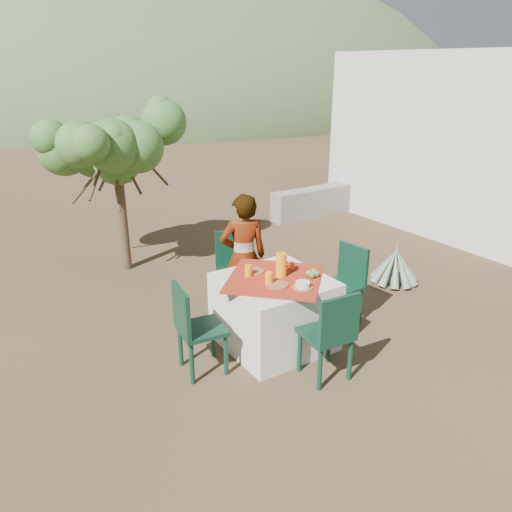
{
  "coord_description": "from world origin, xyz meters",
  "views": [
    {
      "loc": [
        -2.86,
        -3.85,
        2.81
      ],
      "look_at": [
        -0.13,
        0.33,
        0.86
      ],
      "focal_mm": 35.0,
      "sensor_mm": 36.0,
      "label": 1
    }
  ],
  "objects_px": {
    "juice_pitcher": "(281,265)",
    "table": "(274,311)",
    "chair_near": "(331,332)",
    "chair_left": "(194,326)",
    "chair_far": "(235,266)",
    "person": "(244,257)",
    "chair_right": "(346,280)",
    "shrub_tree": "(119,154)",
    "guesthouse": "(472,138)",
    "agave": "(395,267)"
  },
  "relations": [
    {
      "from": "juice_pitcher",
      "to": "table",
      "type": "bearing_deg",
      "value": -177.88
    },
    {
      "from": "chair_near",
      "to": "chair_left",
      "type": "relative_size",
      "value": 1.0
    },
    {
      "from": "chair_far",
      "to": "person",
      "type": "relative_size",
      "value": 0.63
    },
    {
      "from": "chair_right",
      "to": "shrub_tree",
      "type": "distance_m",
      "value": 3.5
    },
    {
      "from": "table",
      "to": "chair_near",
      "type": "xyz_separation_m",
      "value": [
        0.06,
        -0.82,
        0.13
      ]
    },
    {
      "from": "person",
      "to": "guesthouse",
      "type": "xyz_separation_m",
      "value": [
        5.69,
        1.15,
        0.76
      ]
    },
    {
      "from": "chair_far",
      "to": "chair_right",
      "type": "height_order",
      "value": "chair_far"
    },
    {
      "from": "chair_far",
      "to": "guesthouse",
      "type": "xyz_separation_m",
      "value": [
        5.64,
        0.87,
        0.98
      ]
    },
    {
      "from": "chair_near",
      "to": "guesthouse",
      "type": "relative_size",
      "value": 0.22
    },
    {
      "from": "chair_left",
      "to": "agave",
      "type": "xyz_separation_m",
      "value": [
        3.21,
        0.42,
        -0.27
      ]
    },
    {
      "from": "chair_far",
      "to": "person",
      "type": "distance_m",
      "value": 0.36
    },
    {
      "from": "shrub_tree",
      "to": "person",
      "type": "bearing_deg",
      "value": -74.88
    },
    {
      "from": "person",
      "to": "juice_pitcher",
      "type": "relative_size",
      "value": 6.0
    },
    {
      "from": "person",
      "to": "chair_left",
      "type": "bearing_deg",
      "value": 55.49
    },
    {
      "from": "chair_near",
      "to": "chair_left",
      "type": "height_order",
      "value": "same"
    },
    {
      "from": "chair_near",
      "to": "juice_pitcher",
      "type": "distance_m",
      "value": 0.91
    },
    {
      "from": "chair_right",
      "to": "shrub_tree",
      "type": "xyz_separation_m",
      "value": [
        -1.51,
        2.95,
        1.14
      ]
    },
    {
      "from": "guesthouse",
      "to": "shrub_tree",
      "type": "bearing_deg",
      "value": 170.32
    },
    {
      "from": "chair_right",
      "to": "guesthouse",
      "type": "xyz_separation_m",
      "value": [
        4.78,
        1.87,
        1.0
      ]
    },
    {
      "from": "chair_far",
      "to": "chair_left",
      "type": "xyz_separation_m",
      "value": [
        -1.06,
        -1.02,
        -0.01
      ]
    },
    {
      "from": "chair_right",
      "to": "juice_pitcher",
      "type": "height_order",
      "value": "juice_pitcher"
    },
    {
      "from": "chair_near",
      "to": "agave",
      "type": "height_order",
      "value": "chair_near"
    },
    {
      "from": "chair_right",
      "to": "person",
      "type": "relative_size",
      "value": 0.61
    },
    {
      "from": "chair_near",
      "to": "shrub_tree",
      "type": "distance_m",
      "value": 3.97
    },
    {
      "from": "chair_left",
      "to": "agave",
      "type": "distance_m",
      "value": 3.25
    },
    {
      "from": "chair_left",
      "to": "chair_near",
      "type": "bearing_deg",
      "value": -121.52
    },
    {
      "from": "chair_right",
      "to": "juice_pitcher",
      "type": "xyz_separation_m",
      "value": [
        -0.9,
        0.01,
        0.39
      ]
    },
    {
      "from": "agave",
      "to": "table",
      "type": "bearing_deg",
      "value": -170.15
    },
    {
      "from": "chair_far",
      "to": "chair_right",
      "type": "xyz_separation_m",
      "value": [
        0.86,
        -1.0,
        -0.02
      ]
    },
    {
      "from": "table",
      "to": "guesthouse",
      "type": "distance_m",
      "value": 6.16
    },
    {
      "from": "shrub_tree",
      "to": "table",
      "type": "bearing_deg",
      "value": -79.78
    },
    {
      "from": "table",
      "to": "chair_left",
      "type": "height_order",
      "value": "chair_left"
    },
    {
      "from": "table",
      "to": "chair_far",
      "type": "relative_size",
      "value": 1.39
    },
    {
      "from": "chair_far",
      "to": "chair_right",
      "type": "relative_size",
      "value": 1.04
    },
    {
      "from": "juice_pitcher",
      "to": "agave",
      "type": "bearing_deg",
      "value": 10.13
    },
    {
      "from": "guesthouse",
      "to": "juice_pitcher",
      "type": "xyz_separation_m",
      "value": [
        -5.68,
        -1.87,
        -0.61
      ]
    },
    {
      "from": "chair_far",
      "to": "juice_pitcher",
      "type": "relative_size",
      "value": 3.79
    },
    {
      "from": "chair_near",
      "to": "chair_right",
      "type": "distance_m",
      "value": 1.23
    },
    {
      "from": "chair_left",
      "to": "person",
      "type": "xyz_separation_m",
      "value": [
        1.01,
        0.74,
        0.23
      ]
    },
    {
      "from": "shrub_tree",
      "to": "guesthouse",
      "type": "xyz_separation_m",
      "value": [
        6.29,
        -1.07,
        -0.14
      ]
    },
    {
      "from": "person",
      "to": "agave",
      "type": "distance_m",
      "value": 2.29
    },
    {
      "from": "chair_far",
      "to": "shrub_tree",
      "type": "bearing_deg",
      "value": 128.67
    },
    {
      "from": "chair_near",
      "to": "juice_pitcher",
      "type": "relative_size",
      "value": 3.7
    },
    {
      "from": "chair_near",
      "to": "chair_right",
      "type": "height_order",
      "value": "chair_near"
    },
    {
      "from": "agave",
      "to": "juice_pitcher",
      "type": "relative_size",
      "value": 2.79
    },
    {
      "from": "chair_right",
      "to": "shrub_tree",
      "type": "relative_size",
      "value": 0.43
    },
    {
      "from": "table",
      "to": "chair_far",
      "type": "xyz_separation_m",
      "value": [
        0.12,
        1.0,
        0.14
      ]
    },
    {
      "from": "shrub_tree",
      "to": "guesthouse",
      "type": "relative_size",
      "value": 0.49
    },
    {
      "from": "guesthouse",
      "to": "chair_far",
      "type": "bearing_deg",
      "value": -171.22
    },
    {
      "from": "person",
      "to": "agave",
      "type": "xyz_separation_m",
      "value": [
        2.2,
        -0.32,
        -0.51
      ]
    }
  ]
}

